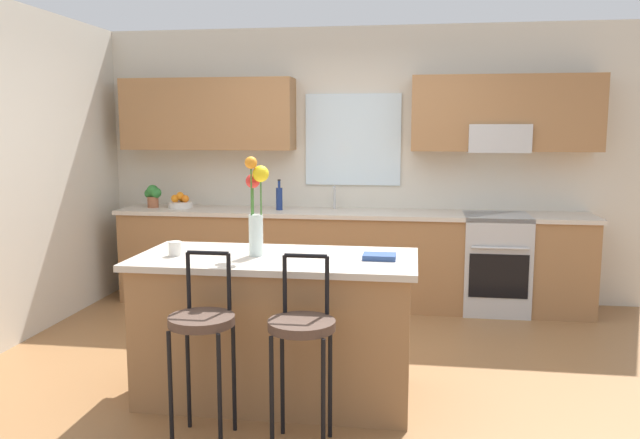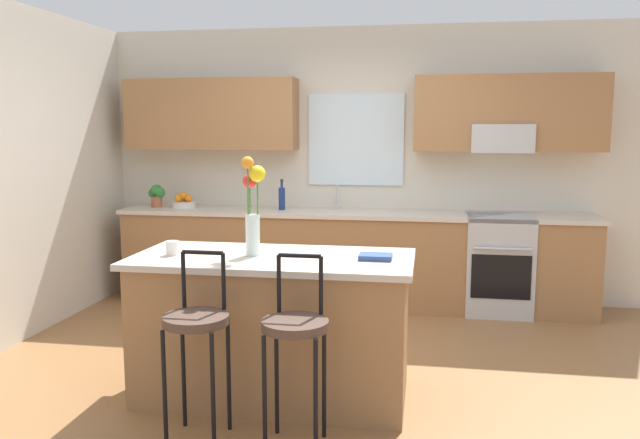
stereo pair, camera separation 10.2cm
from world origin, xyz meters
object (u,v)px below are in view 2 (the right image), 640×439
Objects in this scene: kitchen_island at (273,326)px; cookbook at (376,257)px; potted_plant_small at (157,194)px; fruit_bowl_oranges at (184,202)px; bar_stool_near at (197,328)px; mug_ceramic at (172,248)px; oven_range at (498,264)px; bottle_olive_oil at (282,198)px; flower_vase at (253,204)px; bar_stool_middle at (295,333)px.

cookbook is (0.65, 0.00, 0.47)m from kitchen_island.
potted_plant_small is (-1.75, 2.24, 0.59)m from kitchen_island.
cookbook is 0.83× the size of fruit_bowl_oranges.
kitchen_island is 0.70m from bar_stool_near.
kitchen_island is 1.69× the size of bar_stool_near.
mug_ceramic is 0.38× the size of fruit_bowl_oranges.
mug_ceramic is at bearing -134.45° from oven_range.
bottle_olive_oil is (1.01, -0.00, 0.06)m from fruit_bowl_oranges.
flower_vase is 2.60× the size of fruit_bowl_oranges.
fruit_bowl_oranges is (-0.84, 2.32, 0.01)m from mug_ceramic.
bar_stool_near is at bearing -103.62° from flower_vase.
mug_ceramic reaches higher than kitchen_island.
oven_range is 0.88× the size of bar_stool_middle.
bar_stool_near is 1.00× the size of bar_stool_middle.
mug_ceramic reaches higher than cookbook.
fruit_bowl_oranges reaches higher than bar_stool_near.
bottle_olive_oil is (-2.07, 0.02, 0.58)m from oven_range.
kitchen_island is 5.86× the size of bottle_olive_oil.
fruit_bowl_oranges reaches higher than cookbook.
oven_range is 3.07× the size of bottle_olive_oil.
mug_ceramic is (-2.25, -2.29, 0.51)m from oven_range.
mug_ceramic is 0.30× the size of bottle_olive_oil.
fruit_bowl_oranges reaches higher than mug_ceramic.
flower_vase reaches higher than potted_plant_small.
bar_stool_near is at bearing -67.38° from fruit_bowl_oranges.
cookbook is at bearing 59.38° from bar_stool_middle.
flower_vase is 2.63m from fruit_bowl_oranges.
cookbook is (1.28, 0.08, -0.03)m from mug_ceramic.
potted_plant_small is at bearing -178.88° from fruit_bowl_oranges.
oven_range is at bearing 64.75° from bar_stool_middle.
fruit_bowl_oranges is at bearing 121.31° from bar_stool_middle.
potted_plant_small is (-2.40, 2.24, 0.11)m from cookbook.
bar_stool_middle is 4.34× the size of fruit_bowl_oranges.
potted_plant_small is at bearing 137.05° from cookbook.
mug_ceramic is 0.39× the size of potted_plant_small.
bar_stool_middle is at bearing -58.69° from fruit_bowl_oranges.
bar_stool_near reaches higher than oven_range.
oven_range is 2.15m from bottle_olive_oil.
bar_stool_middle is 3.47× the size of bottle_olive_oil.
fruit_bowl_oranges is (-2.12, 2.24, 0.04)m from cookbook.
flower_vase is (-1.74, -2.21, 0.79)m from oven_range.
kitchen_island is at bearing 6.85° from mug_ceramic.
potted_plant_small is at bearing 115.91° from mug_ceramic.
flower_vase reaches higher than kitchen_island.
oven_range is at bearing 45.55° from mug_ceramic.
oven_range is 4.60× the size of cookbook.
fruit_bowl_oranges is 1.05× the size of potted_plant_small.
bar_stool_near reaches higher than cookbook.
bar_stool_middle is at bearing -31.26° from mug_ceramic.
flower_vase is (0.15, 0.63, 0.61)m from bar_stool_near.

